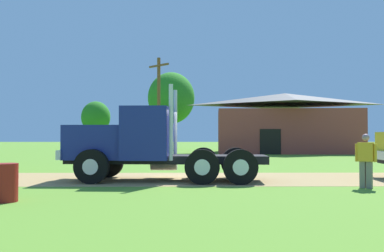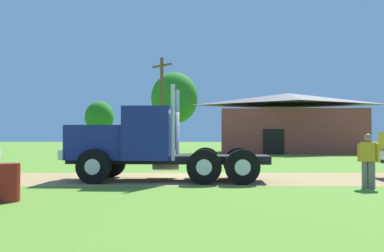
# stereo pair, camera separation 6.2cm
# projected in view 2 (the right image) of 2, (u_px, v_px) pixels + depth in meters

# --- Properties ---
(ground_plane) EXTENTS (200.00, 200.00, 0.00)m
(ground_plane) POSITION_uv_depth(u_px,v_px,m) (184.00, 179.00, 15.91)
(ground_plane) COLOR #568729
(dirt_track) EXTENTS (120.00, 5.02, 0.01)m
(dirt_track) POSITION_uv_depth(u_px,v_px,m) (184.00, 179.00, 15.91)
(dirt_track) COLOR #9F8352
(dirt_track) RESTS_ON ground_plane
(truck_foreground_white) EXTENTS (7.26, 2.96, 3.34)m
(truck_foreground_white) POSITION_uv_depth(u_px,v_px,m) (141.00, 145.00, 15.30)
(truck_foreground_white) COLOR black
(truck_foreground_white) RESTS_ON ground_plane
(visitor_standing_near) EXTENTS (0.54, 0.47, 1.66)m
(visitor_standing_near) POSITION_uv_depth(u_px,v_px,m) (366.00, 159.00, 13.03)
(visitor_standing_near) COLOR gold
(visitor_standing_near) RESTS_ON ground_plane
(steel_barrel) EXTENTS (0.60, 0.60, 0.93)m
(steel_barrel) POSITION_uv_depth(u_px,v_px,m) (5.00, 183.00, 10.34)
(steel_barrel) COLOR maroon
(steel_barrel) RESTS_ON ground_plane
(shed_building) EXTENTS (13.84, 8.95, 5.67)m
(shed_building) POSITION_uv_depth(u_px,v_px,m) (286.00, 124.00, 40.53)
(shed_building) COLOR #943D36
(shed_building) RESTS_ON ground_plane
(utility_pole_near) EXTENTS (1.64, 1.67, 7.66)m
(utility_pole_near) POSITION_uv_depth(u_px,v_px,m) (160.00, 104.00, 32.97)
(utility_pole_near) COLOR brown
(utility_pole_near) RESTS_ON ground_plane
(tree_mid) EXTENTS (3.56, 3.56, 5.89)m
(tree_mid) POSITION_uv_depth(u_px,v_px,m) (97.00, 117.00, 52.78)
(tree_mid) COLOR #513823
(tree_mid) RESTS_ON ground_plane
(tree_right) EXTENTS (5.47, 5.47, 9.06)m
(tree_right) POSITION_uv_depth(u_px,v_px,m) (172.00, 98.00, 49.93)
(tree_right) COLOR #513823
(tree_right) RESTS_ON ground_plane
(tree_far_right) EXTENTS (3.42, 3.42, 7.02)m
(tree_far_right) POSITION_uv_depth(u_px,v_px,m) (287.00, 109.00, 54.24)
(tree_far_right) COLOR #513823
(tree_far_right) RESTS_ON ground_plane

